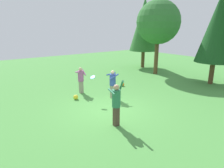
{
  "coord_description": "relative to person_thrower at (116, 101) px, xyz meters",
  "views": [
    {
      "loc": [
        7.33,
        -5.18,
        3.81
      ],
      "look_at": [
        -0.56,
        0.63,
        1.05
      ],
      "focal_mm": 32.06,
      "sensor_mm": 36.0,
      "label": 1
    }
  ],
  "objects": [
    {
      "name": "tree_left",
      "position": [
        -5.5,
        8.47,
        3.2
      ],
      "size": [
        3.52,
        3.52,
        6.01
      ],
      "color": "brown",
      "rests_on": "ground_plane"
    },
    {
      "name": "person_catcher",
      "position": [
        -4.6,
        0.86,
        -0.11
      ],
      "size": [
        0.57,
        0.53,
        1.57
      ],
      "rotation": [
        0.0,
        0.0,
        -0.1
      ],
      "color": "gray",
      "rests_on": "ground_plane"
    },
    {
      "name": "tree_far_left",
      "position": [
        -8.24,
        9.66,
        3.04
      ],
      "size": [
        2.73,
        2.73,
        6.52
      ],
      "color": "brown",
      "rests_on": "ground_plane"
    },
    {
      "name": "tree_center",
      "position": [
        -1.04,
        9.21,
        2.74
      ],
      "size": [
        2.53,
        2.53,
        6.03
      ],
      "color": "brown",
      "rests_on": "ground_plane"
    },
    {
      "name": "ball_yellow",
      "position": [
        -3.73,
        0.06,
        -0.9
      ],
      "size": [
        0.27,
        0.27,
        0.27
      ],
      "primitive_type": "sphere",
      "color": "yellow",
      "rests_on": "ground_plane"
    },
    {
      "name": "frisbee",
      "position": [
        -2.94,
        0.7,
        0.3
      ],
      "size": [
        0.32,
        0.31,
        0.15
      ],
      "color": "#2393D1"
    },
    {
      "name": "ground_plane",
      "position": [
        -1.51,
        0.68,
        -1.03
      ],
      "size": [
        40.0,
        40.0,
        0.0
      ],
      "primitive_type": "plane",
      "color": "#4C9342"
    },
    {
      "name": "person_bystander",
      "position": [
        -2.74,
        1.85,
        -0.1
      ],
      "size": [
        0.57,
        0.61,
        1.57
      ],
      "rotation": [
        0.0,
        0.0,
        -1.74
      ],
      "color": "gray",
      "rests_on": "ground_plane"
    },
    {
      "name": "person_thrower",
      "position": [
        0.0,
        0.0,
        0.0
      ],
      "size": [
        0.6,
        0.58,
        1.9
      ],
      "rotation": [
        0.0,
        0.0,
        2.91
      ],
      "color": "#4C382D",
      "rests_on": "ground_plane"
    },
    {
      "name": "ball_orange",
      "position": [
        -4.22,
        3.79,
        -0.91
      ],
      "size": [
        0.23,
        0.23,
        0.23
      ],
      "primitive_type": "sphere",
      "color": "orange",
      "rests_on": "ground_plane"
    }
  ]
}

